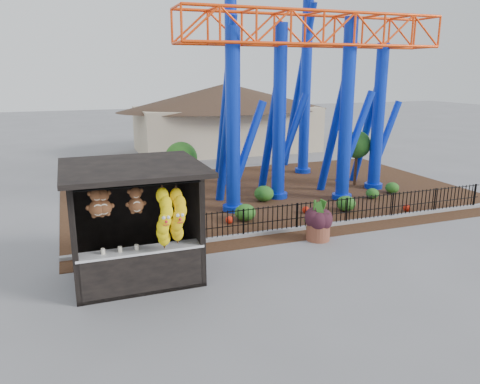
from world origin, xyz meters
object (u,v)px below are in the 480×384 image
object	(u,v)px
prize_booth	(136,226)
terracotta_planter	(318,231)
potted_plant	(316,225)
roller_coaster	(294,46)

from	to	relation	value
prize_booth	terracotta_planter	distance (m)	6.21
prize_booth	terracotta_planter	bearing A→B (deg)	9.55
terracotta_planter	potted_plant	bearing A→B (deg)	101.06
roller_coaster	potted_plant	size ratio (longest dim) A/B	11.19
roller_coaster	terracotta_planter	bearing A→B (deg)	-108.42
prize_booth	terracotta_planter	world-z (taller)	prize_booth
roller_coaster	terracotta_planter	world-z (taller)	roller_coaster
roller_coaster	potted_plant	distance (m)	8.83
terracotta_planter	prize_booth	bearing A→B (deg)	-170.45
prize_booth	roller_coaster	distance (m)	11.97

